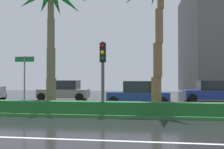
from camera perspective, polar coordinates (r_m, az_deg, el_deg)
The scene contains 9 objects.
ground_plane at distance 15.64m, azimuth -14.10°, elevation -8.10°, with size 90.00×42.00×0.10m, color black.
median_strip at distance 14.70m, azimuth -15.53°, elevation -8.08°, with size 85.50×4.00×0.15m, color #2D6B33.
median_hedge at distance 13.39m, azimuth -17.88°, elevation -7.18°, with size 76.50×0.70×0.60m.
palm_tree_centre_left at distance 15.27m, azimuth -14.27°, elevation 15.03°, with size 4.51×4.30×7.63m.
traffic_signal_median_right at distance 12.14m, azimuth -2.20°, elevation 2.49°, with size 0.28×0.43×3.62m.
street_name_sign at distance 14.06m, azimuth -19.97°, elevation -0.21°, with size 1.10×0.08×3.00m.
car_in_traffic_leading at distance 21.42m, azimuth -11.22°, elevation -3.76°, with size 4.30×2.02×1.72m.
car_in_traffic_second at distance 17.22m, azimuth 6.33°, elevation -4.51°, with size 4.30×2.02×1.72m.
car_in_traffic_third at distance 21.29m, azimuth 22.56°, elevation -3.74°, with size 4.30×2.02×1.72m.
Camera 1 is at (5.66, -5.44, 1.96)m, focal length 38.71 mm.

